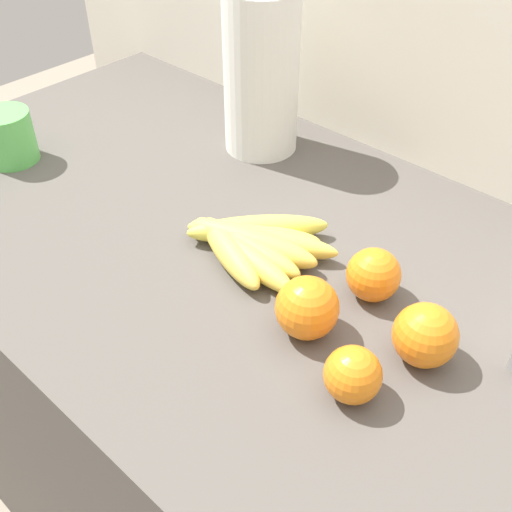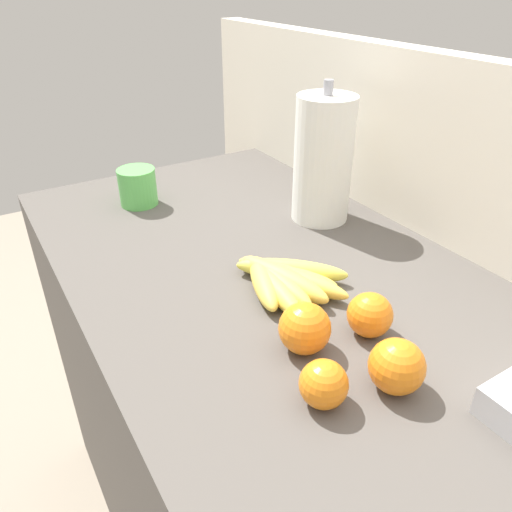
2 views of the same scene
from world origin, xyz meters
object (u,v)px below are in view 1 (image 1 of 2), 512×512
orange_back_left (353,375)px  orange_far_right (425,335)px  paper_towel_roll (261,73)px  orange_center (307,308)px  mug (8,137)px  orange_back_right (373,275)px  banana_bunch (250,243)px

orange_back_left → orange_far_right: size_ratio=0.85×
orange_back_left → paper_towel_roll: size_ratio=0.21×
orange_center → paper_towel_roll: bearing=139.2°
orange_far_right → mug: size_ratio=0.86×
orange_back_right → mug: size_ratio=0.80×
orange_back_right → orange_center: bearing=-101.8°
banana_bunch → mug: bearing=-169.4°
orange_back_right → orange_far_right: bearing=-25.4°
orange_back_left → orange_back_right: (-0.07, 0.15, 0.00)m
banana_bunch → mug: mug is taller
orange_center → paper_towel_roll: 0.46m
orange_center → mug: mug is taller
orange_back_left → paper_towel_roll: bearing=142.5°
orange_back_left → orange_center: (-0.10, 0.04, 0.01)m
orange_far_right → orange_back_right: (-0.10, 0.05, -0.00)m
banana_bunch → orange_back_right: (0.17, 0.04, 0.02)m
orange_center → banana_bunch: bearing=157.9°
orange_back_right → mug: bearing=-168.3°
orange_far_right → orange_back_right: orange_far_right is taller
orange_far_right → banana_bunch: bearing=179.1°
banana_bunch → orange_far_right: 0.28m
orange_far_right → paper_towel_roll: size_ratio=0.25×
orange_back_left → mug: 0.72m
orange_back_right → banana_bunch: bearing=-165.4°
orange_back_left → orange_center: size_ratio=0.83×
orange_far_right → paper_towel_roll: bearing=153.1°
orange_center → paper_towel_roll: size_ratio=0.26×
banana_bunch → orange_back_right: 0.18m
banana_bunch → orange_back_left: bearing=-22.5°
orange_back_left → orange_back_right: size_ratio=0.92×
mug → orange_far_right: bearing=6.5°
orange_center → orange_back_left: bearing=-23.0°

